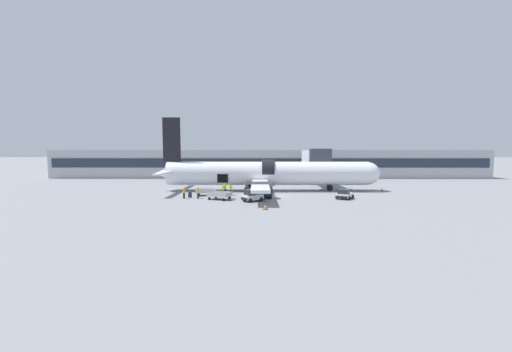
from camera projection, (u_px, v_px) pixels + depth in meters
The scene contains 16 objects.
ground_plane at pixel (276, 196), 46.01m from camera, with size 500.00×500.00×0.00m, color gray.
terminal_strip at pixel (269, 164), 78.60m from camera, with size 105.51×9.42×6.78m.
jet_bridge_stub at pixel (315, 158), 59.75m from camera, with size 3.69×13.99×7.01m.
airplane at pixel (265, 174), 52.18m from camera, with size 37.43×30.97×12.13m.
baggage_tug_lead at pixel (344, 195), 43.57m from camera, with size 2.88×3.22×1.38m.
baggage_tug_mid at pixel (252, 196), 41.49m from camera, with size 3.02×2.74×1.60m.
baggage_cart_loading at pixel (206, 192), 46.84m from camera, with size 3.92×2.40×0.97m.
baggage_cart_queued at pixel (220, 196), 42.96m from camera, with size 4.06×2.89×1.08m.
ground_crew_loader_a at pixel (223, 189), 47.36m from camera, with size 0.47×0.56×1.61m.
ground_crew_loader_b at pixel (198, 193), 43.88m from camera, with size 0.48×0.51×1.54m.
ground_crew_driver at pixel (184, 193), 43.93m from camera, with size 0.51×0.49×1.57m.
ground_crew_supervisor at pixel (225, 188), 48.58m from camera, with size 0.49×0.57×1.65m.
ground_crew_helper at pixel (231, 189), 46.85m from camera, with size 0.59×0.52×1.73m.
suitcase_on_tarmac_upright at pixel (190, 195), 44.66m from camera, with size 0.52×0.24×0.81m.
safety_cone_nose at pixel (382, 189), 52.01m from camera, with size 0.52×0.52×0.58m.
safety_cone_engine_left at pixel (265, 207), 35.89m from camera, with size 0.62×0.62×0.59m.
Camera 1 is at (-2.67, -45.63, 6.79)m, focal length 22.00 mm.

